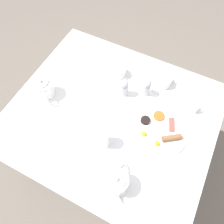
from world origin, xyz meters
TOP-DOWN VIEW (x-y plane):
  - ground_plane at (0.00, 0.00)m, footprint 8.00×8.00m
  - table at (0.00, 0.00)m, footprint 1.08×0.95m
  - breakfast_plate at (0.26, 0.01)m, footprint 0.31×0.31m
  - teapot_near at (-0.39, -0.05)m, footprint 0.16×0.14m
  - teapot_far at (0.18, -0.32)m, footprint 0.11×0.19m
  - teacup_with_saucer_left at (0.18, 0.31)m, footprint 0.15×0.15m
  - teacup_with_saucer_right at (-0.09, 0.25)m, footprint 0.15×0.15m
  - water_glass_tall at (0.04, -0.17)m, footprint 0.06×0.06m
  - creamer_jug at (0.38, 0.22)m, footprint 0.07×0.05m
  - pepper_grinder at (-0.00, 0.15)m, footprint 0.05×0.05m
  - salt_grinder at (0.11, 0.20)m, footprint 0.05×0.05m
  - napkin_folded at (-0.15, 0.00)m, footprint 0.11×0.15m
  - fork_by_plate at (-0.36, -0.35)m, footprint 0.17×0.06m
  - knife_by_plate at (-0.10, -0.27)m, footprint 0.22×0.09m

SIDE VIEW (x-z plane):
  - ground_plane at x=0.00m, z-range 0.00..0.00m
  - table at x=0.00m, z-range 0.31..1.07m
  - fork_by_plate at x=-0.36m, z-range 0.76..0.77m
  - knife_by_plate at x=-0.10m, z-range 0.76..0.77m
  - napkin_folded at x=-0.15m, z-range 0.76..0.77m
  - breakfast_plate at x=0.26m, z-range 0.75..0.79m
  - creamer_jug at x=0.38m, z-range 0.76..0.82m
  - teacup_with_saucer_left at x=0.18m, z-range 0.76..0.82m
  - teacup_with_saucer_right at x=-0.09m, z-range 0.76..0.82m
  - teapot_near at x=-0.39m, z-range 0.75..0.88m
  - teapot_far at x=0.18m, z-range 0.75..0.88m
  - water_glass_tall at x=0.04m, z-range 0.76..0.88m
  - pepper_grinder at x=0.00m, z-range 0.77..0.89m
  - salt_grinder at x=0.11m, z-range 0.77..0.89m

